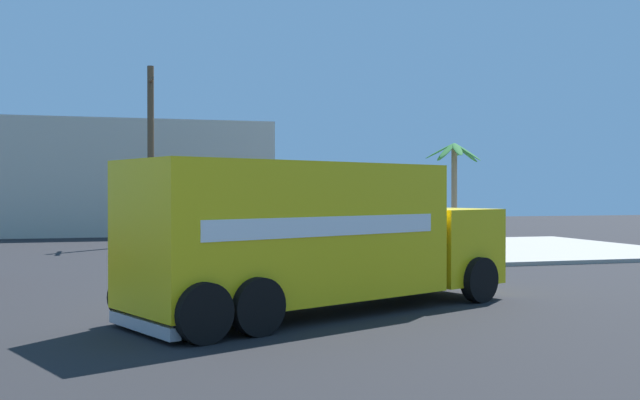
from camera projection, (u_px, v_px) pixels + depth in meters
ground_plane at (283, 310)px, 15.13m from camera, size 100.00×100.00×0.00m
sidewalk_corner_far at (509, 249)px, 30.48m from camera, size 11.82×11.82×0.14m
delivery_truck at (317, 235)px, 14.79m from camera, size 8.80×5.80×3.01m
palm_tree_far at (454, 172)px, 33.42m from camera, size 2.60×2.70×4.56m
utility_pole at (151, 153)px, 33.54m from camera, size 0.30×2.20×8.20m
building_backdrop at (110, 178)px, 41.95m from camera, size 18.00×6.00×6.42m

